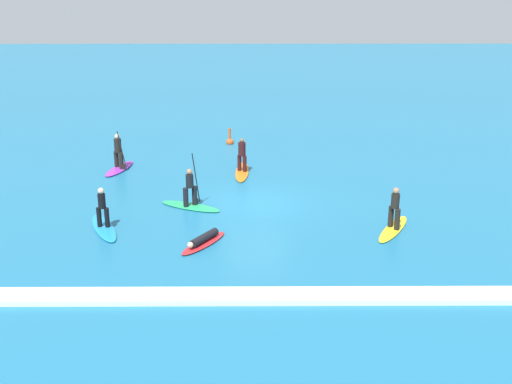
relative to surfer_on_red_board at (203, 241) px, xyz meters
name	(u,v)px	position (x,y,z in m)	size (l,w,h in m)	color
ground_plane	(256,203)	(1.93, 4.32, -0.14)	(120.00, 120.00, 0.00)	#1E6B93
surfer_on_red_board	(203,241)	(0.00, 0.00, 0.00)	(1.83, 2.40, 0.39)	red
surfer_on_orange_board	(242,164)	(1.28, 8.60, 0.29)	(0.74, 3.24, 1.73)	orange
surfer_on_purple_board	(119,161)	(-4.82, 9.16, 0.31)	(1.42, 2.81, 2.00)	purple
surfer_on_blue_board	(103,221)	(-3.92, 1.48, 0.19)	(1.87, 3.09, 1.67)	#1E8CD1
surfer_on_yellow_board	(394,219)	(7.17, 1.32, 0.30)	(1.96, 2.93, 1.71)	yellow
surfer_on_green_board	(190,198)	(-0.81, 3.84, 0.26)	(2.83, 1.92, 2.38)	#23B266
marker_buoy	(230,141)	(0.50, 14.02, 0.03)	(0.42, 0.42, 1.02)	#E55119
wave_crest	(258,296)	(1.93, -4.08, -0.05)	(25.24, 0.90, 0.18)	white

